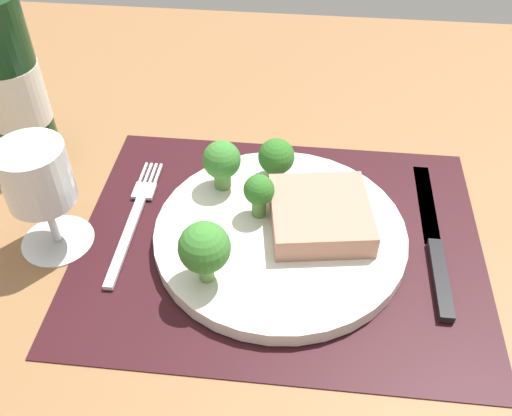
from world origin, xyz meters
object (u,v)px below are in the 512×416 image
(plate, at_px, (280,235))
(fork, at_px, (134,217))
(wine_bottle, at_px, (11,83))
(wine_glass, at_px, (38,183))
(steak, at_px, (320,215))
(knife, at_px, (435,246))

(plate, relative_size, fork, 1.37)
(plate, distance_m, wine_bottle, 0.35)
(fork, relative_size, wine_glass, 1.56)
(steak, bearing_deg, wine_bottle, 164.22)
(steak, relative_size, knife, 0.45)
(steak, bearing_deg, fork, 179.42)
(steak, xyz_separation_m, knife, (0.12, -0.01, -0.03))
(steak, distance_m, fork, 0.20)
(steak, xyz_separation_m, fork, (-0.20, 0.00, -0.03))
(plate, relative_size, steak, 2.56)
(wine_bottle, bearing_deg, steak, -15.78)
(plate, xyz_separation_m, knife, (0.16, 0.01, -0.00))
(plate, relative_size, wine_glass, 2.13)
(wine_bottle, relative_size, wine_glass, 2.34)
(plate, xyz_separation_m, fork, (-0.16, 0.01, -0.01))
(wine_bottle, bearing_deg, fork, -32.71)
(knife, bearing_deg, steak, 174.75)
(knife, bearing_deg, wine_glass, -177.70)
(plate, relative_size, knife, 1.14)
(wine_bottle, bearing_deg, knife, -12.68)
(plate, distance_m, fork, 0.16)
(plate, xyz_separation_m, steak, (0.04, 0.01, 0.02))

